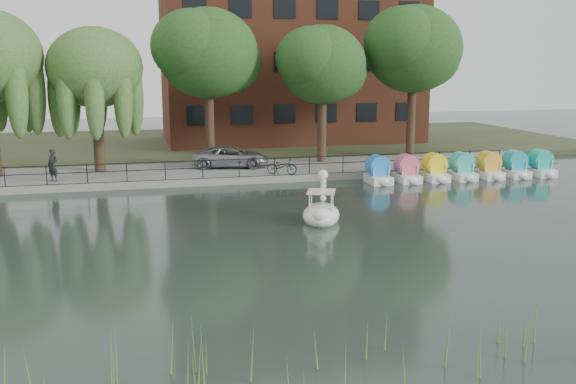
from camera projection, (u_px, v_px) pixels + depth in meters
name	position (u px, v px, depth m)	size (l,w,h in m)	color
ground_plane	(301.00, 250.00, 22.74)	(120.00, 120.00, 0.00)	#36483F
promenade	(232.00, 172.00, 37.94)	(40.00, 6.00, 0.40)	gray
kerb	(240.00, 181.00, 35.13)	(40.00, 0.25, 0.40)	gray
land_strip	(205.00, 144.00, 51.27)	(60.00, 22.00, 0.36)	#47512D
railing	(239.00, 163.00, 35.13)	(32.00, 0.05, 1.00)	black
apartment_building	(290.00, 27.00, 51.07)	(20.00, 10.07, 18.00)	#4C1E16
willow_mid	(95.00, 68.00, 35.95)	(5.32, 5.32, 8.15)	#473323
broadleaf_center	(208.00, 54.00, 38.26)	(6.00, 6.00, 9.25)	#473323
broadleaf_right	(322.00, 65.00, 39.55)	(5.40, 5.40, 8.32)	#473323
broadleaf_far	(414.00, 49.00, 41.81)	(6.30, 6.30, 9.71)	#473323
minivan	(231.00, 155.00, 38.26)	(5.20, 2.39, 1.45)	gray
bicycle	(282.00, 165.00, 35.90)	(1.72, 0.60, 1.00)	gray
pedestrian	(53.00, 163.00, 33.56)	(0.71, 0.48, 1.98)	black
swan_boat	(321.00, 211.00, 26.80)	(2.30, 2.82, 2.07)	white
pedal_boat_row	(462.00, 169.00, 36.55)	(11.35, 1.70, 1.40)	white
reed_bank	(501.00, 338.00, 14.04)	(24.00, 2.40, 1.20)	#669938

